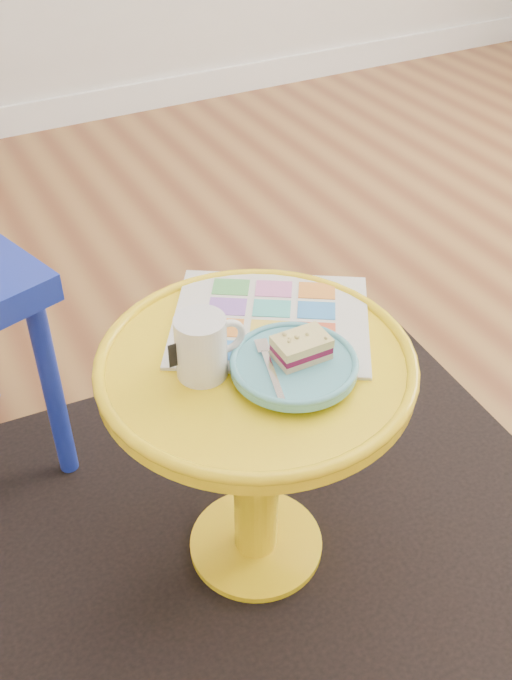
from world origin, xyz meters
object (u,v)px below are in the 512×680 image
side_table (256,422)px  plate (294,366)px  newspaper (271,320)px  mug (202,345)px

side_table → plate: bearing=-60.4°
newspaper → side_table: bearing=-99.5°
side_table → plate: plate is taller
side_table → newspaper: bearing=48.1°
side_table → plate: size_ratio=2.61×
plate → mug: bearing=149.2°
plate → newspaper: bearing=75.4°
side_table → newspaper: (0.07, 0.08, 0.14)m
mug → side_table: bearing=-5.9°
side_table → mug: bearing=172.4°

